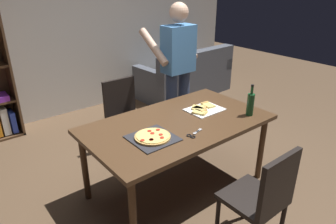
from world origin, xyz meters
The scene contains 11 objects.
ground_plane centered at (0.00, 0.00, 0.00)m, with size 12.00×12.00×0.00m, color brown.
back_wall centered at (0.00, 2.60, 1.40)m, with size 6.40×0.10×2.80m, color silver.
dining_table centered at (0.00, 0.00, 0.68)m, with size 1.75×1.00×0.75m.
chair_near_camera centered at (0.00, -0.99, 0.51)m, with size 0.42×0.42×0.90m.
chair_far_side centered at (0.00, 0.99, 0.51)m, with size 0.42×0.42×0.90m.
couch centered at (1.90, 1.99, 0.30)m, with size 1.74×0.94×0.85m.
person_serving_pizza centered at (0.64, 0.77, 1.00)m, with size 0.55×0.54×1.75m.
pepperoni_pizza_on_tray centered at (-0.38, -0.12, 0.77)m, with size 0.37×0.37×0.04m.
pizza_slices_on_towel centered at (0.38, 0.05, 0.76)m, with size 0.36×0.28×0.03m.
wine_bottle centered at (0.65, -0.32, 0.87)m, with size 0.07×0.07×0.32m.
kitchen_scissors centered at (-0.06, -0.28, 0.76)m, with size 0.20×0.10×0.01m.
Camera 1 is at (-1.70, -1.97, 2.01)m, focal length 32.74 mm.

